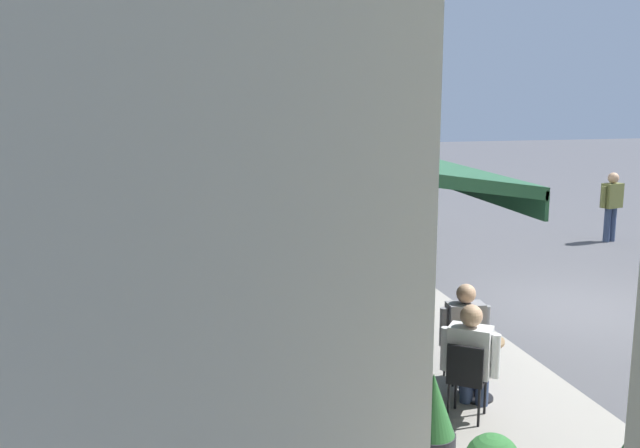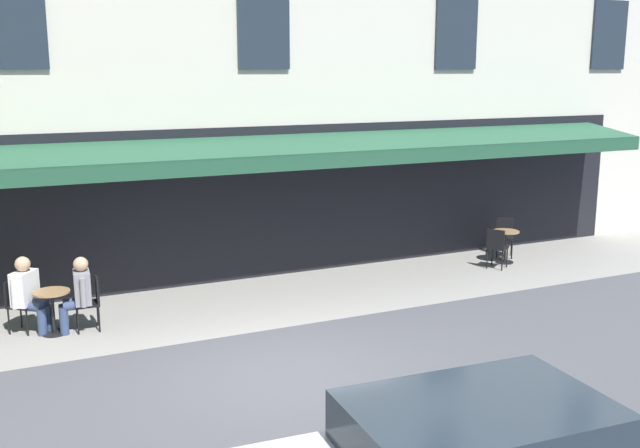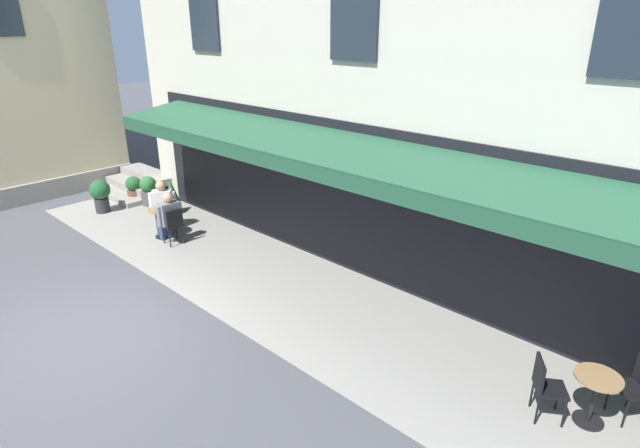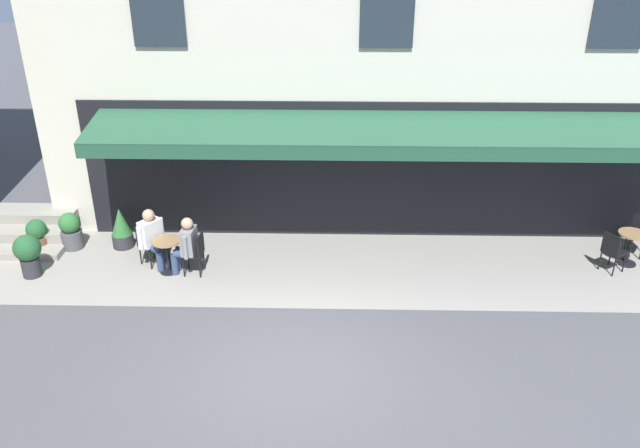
% 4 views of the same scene
% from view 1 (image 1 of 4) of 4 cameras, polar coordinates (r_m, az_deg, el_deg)
% --- Properties ---
extents(ground_plane, '(70.00, 70.00, 0.00)m').
position_cam_1_polar(ground_plane, '(12.88, 19.61, -6.43)').
color(ground_plane, '#4C4C51').
extents(sidewalk_cafe_terrace, '(20.50, 3.20, 0.01)m').
position_cam_1_polar(sidewalk_cafe_terrace, '(14.45, 1.01, -3.91)').
color(sidewalk_cafe_terrace, gray).
rests_on(sidewalk_cafe_terrace, ground_plane).
extents(cafe_table_near_entrance, '(0.60, 0.60, 0.75)m').
position_cam_1_polar(cafe_table_near_entrance, '(17.87, -2.78, 0.55)').
color(cafe_table_near_entrance, black).
rests_on(cafe_table_near_entrance, ground_plane).
extents(cafe_chair_black_kerbside, '(0.55, 0.55, 0.91)m').
position_cam_1_polar(cafe_chair_black_kerbside, '(17.41, -1.35, 0.48)').
color(cafe_chair_black_kerbside, black).
rests_on(cafe_chair_black_kerbside, ground_plane).
extents(cafe_chair_black_under_awning, '(0.56, 0.56, 0.91)m').
position_cam_1_polar(cafe_chair_black_under_awning, '(18.15, -4.56, 0.87)').
color(cafe_chair_black_under_awning, black).
rests_on(cafe_chair_black_under_awning, ground_plane).
extents(cafe_table_mid_terrace, '(0.60, 0.60, 0.75)m').
position_cam_1_polar(cafe_table_mid_terrace, '(8.90, 12.43, -10.49)').
color(cafe_table_mid_terrace, black).
rests_on(cafe_table_mid_terrace, ground_plane).
extents(cafe_chair_black_back_row, '(0.43, 0.43, 0.91)m').
position_cam_1_polar(cafe_chair_black_back_row, '(9.43, 11.09, -8.82)').
color(cafe_chair_black_back_row, black).
rests_on(cafe_chair_black_back_row, ground_plane).
extents(cafe_chair_black_facing_street, '(0.56, 0.56, 0.91)m').
position_cam_1_polar(cafe_chair_black_facing_street, '(8.30, 11.54, -11.63)').
color(cafe_chair_black_facing_street, black).
rests_on(cafe_chair_black_facing_street, ground_plane).
extents(seated_patron_in_grey, '(0.55, 0.65, 1.29)m').
position_cam_1_polar(seated_patron_in_grey, '(9.19, 11.56, -8.40)').
color(seated_patron_in_grey, navy).
rests_on(seated_patron_in_grey, ground_plane).
extents(seated_companion_in_white, '(0.65, 0.63, 1.31)m').
position_cam_1_polar(seated_companion_in_white, '(8.44, 11.91, -10.13)').
color(seated_companion_in_white, navy).
rests_on(seated_companion_in_white, ground_plane).
extents(walking_pedestrian_in_olive, '(0.40, 0.67, 1.68)m').
position_cam_1_polar(walking_pedestrian_in_olive, '(18.55, 22.14, 1.67)').
color(walking_pedestrian_in_olive, navy).
rests_on(walking_pedestrian_in_olive, ground_plane).
extents(potted_plant_entrance_left, '(0.47, 0.47, 0.95)m').
position_cam_1_polar(potted_plant_entrance_left, '(7.41, 8.92, -15.13)').
color(potted_plant_entrance_left, '#2D2D33').
rests_on(potted_plant_entrance_left, ground_plane).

